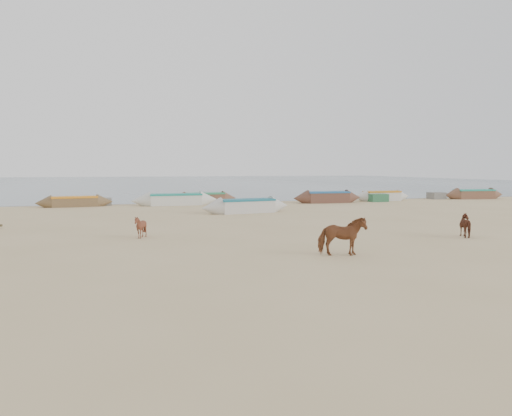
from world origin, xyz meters
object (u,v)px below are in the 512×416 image
(calf_right, at_px, (468,225))
(near_canoe, at_px, (246,206))
(cow_adult, at_px, (342,236))
(calf_front, at_px, (140,227))

(calf_right, relative_size, near_canoe, 0.16)
(cow_adult, bearing_deg, calf_right, -55.50)
(cow_adult, relative_size, calf_front, 1.65)
(cow_adult, height_order, calf_right, cow_adult)
(calf_front, distance_m, calf_right, 13.32)
(cow_adult, relative_size, near_canoe, 0.25)
(calf_front, height_order, calf_right, calf_right)
(cow_adult, xyz_separation_m, calf_front, (-5.98, 5.94, -0.18))
(calf_right, bearing_deg, near_canoe, 18.27)
(calf_front, bearing_deg, near_canoe, 120.84)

